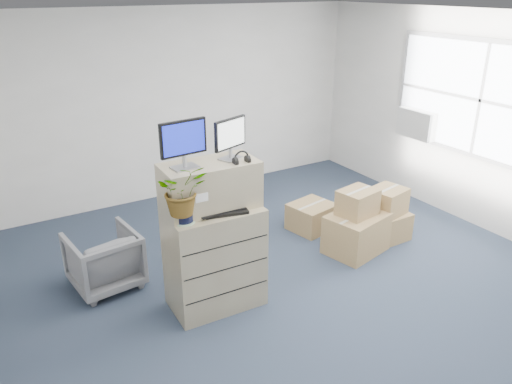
# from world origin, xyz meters

# --- Properties ---
(ground) EXTENTS (7.00, 7.00, 0.00)m
(ground) POSITION_xyz_m (0.00, 0.00, 0.00)
(ground) COLOR #222D3D
(ground) RESTS_ON ground
(wall_back) EXTENTS (6.00, 0.02, 2.80)m
(wall_back) POSITION_xyz_m (0.00, 3.51, 1.40)
(wall_back) COLOR silver
(wall_back) RESTS_ON ground
(window) EXTENTS (0.07, 2.72, 1.52)m
(window) POSITION_xyz_m (2.96, 0.50, 1.70)
(window) COLOR gray
(window) RESTS_ON wall_right
(ac_unit) EXTENTS (0.24, 0.60, 0.40)m
(ac_unit) POSITION_xyz_m (2.87, 1.40, 1.20)
(ac_unit) COLOR white
(ac_unit) RESTS_ON wall_right
(filing_cabinet_lower) EXTENTS (0.94, 0.59, 1.07)m
(filing_cabinet_lower) POSITION_xyz_m (-0.89, 0.52, 0.54)
(filing_cabinet_lower) COLOR tan
(filing_cabinet_lower) RESTS_ON ground
(filing_cabinet_upper) EXTENTS (0.93, 0.49, 0.46)m
(filing_cabinet_upper) POSITION_xyz_m (-0.89, 0.57, 1.30)
(filing_cabinet_upper) COLOR tan
(filing_cabinet_upper) RESTS_ON filing_cabinet_lower
(monitor_left) EXTENTS (0.45, 0.19, 0.45)m
(monitor_left) POSITION_xyz_m (-1.14, 0.55, 1.78)
(monitor_left) COLOR #99999E
(monitor_left) RESTS_ON filing_cabinet_upper
(monitor_right) EXTENTS (0.39, 0.22, 0.40)m
(monitor_right) POSITION_xyz_m (-0.66, 0.56, 1.75)
(monitor_right) COLOR #99999E
(monitor_right) RESTS_ON filing_cabinet_upper
(headphones) EXTENTS (0.16, 0.02, 0.16)m
(headphones) POSITION_xyz_m (-0.62, 0.42, 1.57)
(headphones) COLOR black
(headphones) RESTS_ON filing_cabinet_upper
(keyboard) EXTENTS (0.56, 0.33, 0.03)m
(keyboard) POSITION_xyz_m (-0.87, 0.42, 1.08)
(keyboard) COLOR black
(keyboard) RESTS_ON filing_cabinet_lower
(mouse) EXTENTS (0.12, 0.08, 0.04)m
(mouse) POSITION_xyz_m (-0.52, 0.38, 1.09)
(mouse) COLOR silver
(mouse) RESTS_ON filing_cabinet_lower
(water_bottle) EXTENTS (0.07, 0.07, 0.26)m
(water_bottle) POSITION_xyz_m (-0.80, 0.57, 1.20)
(water_bottle) COLOR gray
(water_bottle) RESTS_ON filing_cabinet_lower
(phone_dock) EXTENTS (0.06, 0.05, 0.14)m
(phone_dock) POSITION_xyz_m (-0.95, 0.60, 1.12)
(phone_dock) COLOR silver
(phone_dock) RESTS_ON filing_cabinet_lower
(external_drive) EXTENTS (0.23, 0.17, 0.07)m
(external_drive) POSITION_xyz_m (-0.52, 0.61, 1.10)
(external_drive) COLOR black
(external_drive) RESTS_ON filing_cabinet_lower
(tissue_box) EXTENTS (0.28, 0.20, 0.10)m
(tissue_box) POSITION_xyz_m (-0.59, 0.60, 1.18)
(tissue_box) COLOR #3C72CE
(tissue_box) RESTS_ON external_drive
(potted_plant) EXTENTS (0.53, 0.57, 0.46)m
(potted_plant) POSITION_xyz_m (-1.24, 0.40, 1.33)
(potted_plant) COLOR #9EBF9A
(potted_plant) RESTS_ON filing_cabinet_lower
(office_chair) EXTENTS (0.75, 0.72, 0.71)m
(office_chair) POSITION_xyz_m (-1.77, 1.43, 0.35)
(office_chair) COLOR slate
(office_chair) RESTS_ON ground
(cardboard_boxes) EXTENTS (1.24, 1.41, 0.80)m
(cardboard_boxes) POSITION_xyz_m (1.22, 0.78, 0.30)
(cardboard_boxes) COLOR olive
(cardboard_boxes) RESTS_ON ground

